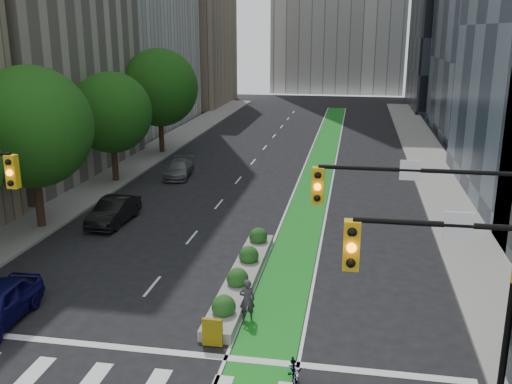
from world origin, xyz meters
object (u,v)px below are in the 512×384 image
at_px(parked_car_left_mid, 114,211).
at_px(cyclist, 247,300).
at_px(bicycle, 295,372).
at_px(parked_car_left_far, 179,169).
at_px(median_planter, 243,275).

bearing_deg(parked_car_left_mid, cyclist, -43.89).
relative_size(bicycle, cyclist, 1.05).
height_order(bicycle, parked_car_left_mid, parked_car_left_mid).
bearing_deg(cyclist, bicycle, 104.74).
xyz_separation_m(parked_car_left_mid, parked_car_left_far, (0.41, 10.72, -0.10)).
xyz_separation_m(bicycle, cyclist, (-2.20, 3.78, 0.36)).
xyz_separation_m(cyclist, parked_car_left_mid, (-9.41, 9.54, -0.09)).
xyz_separation_m(median_planter, bicycle, (3.00, -6.92, 0.08)).
bearing_deg(parked_car_left_far, bicycle, -71.26).
height_order(bicycle, cyclist, cyclist).
bearing_deg(cyclist, parked_car_left_far, -81.49).
height_order(parked_car_left_mid, parked_car_left_far, parked_car_left_mid).
distance_m(bicycle, parked_car_left_far, 26.53).
height_order(median_planter, parked_car_left_mid, parked_car_left_mid).
bearing_deg(cyclist, median_planter, -91.16).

